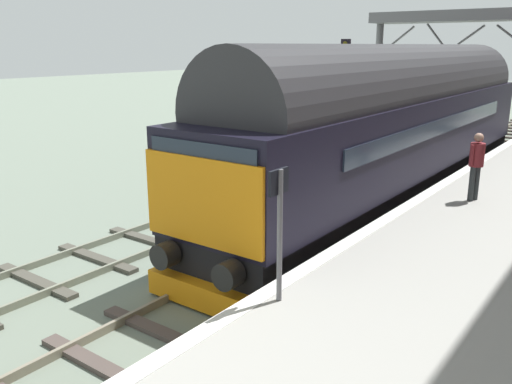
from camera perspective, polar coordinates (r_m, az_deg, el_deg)
name	(u,v)px	position (r m, az deg, el deg)	size (l,w,h in m)	color
ground_plane	(281,264)	(11.97, 2.65, -7.64)	(140.00, 140.00, 0.00)	slate
track_main	(281,262)	(11.95, 2.66, -7.40)	(2.50, 60.00, 0.15)	gray
track_adjacent_west	(169,231)	(14.04, -9.20, -4.07)	(2.50, 60.00, 0.15)	slate
station_platform	(448,285)	(10.39, 19.63, -9.25)	(4.00, 44.00, 1.01)	#A4A49D
diesel_locomotive	(396,122)	(16.56, 14.60, 7.20)	(2.74, 17.53, 4.68)	black
signal_post_mid	(231,108)	(18.22, -2.68, 8.87)	(0.44, 0.22, 4.08)	gray
signal_post_far	(345,80)	(24.98, 9.35, 11.56)	(0.44, 0.22, 4.92)	gray
platform_number_sign	(279,215)	(7.67, 2.46, -2.45)	(0.10, 0.44, 1.98)	slate
waiting_passenger	(476,160)	(13.96, 22.25, 3.11)	(0.43, 0.49, 1.64)	#2E3435
overhead_footbridge	(511,22)	(27.53, 25.30, 15.89)	(12.77, 2.00, 6.21)	slate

